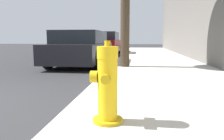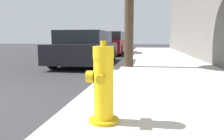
{
  "view_description": "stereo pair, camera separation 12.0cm",
  "coord_description": "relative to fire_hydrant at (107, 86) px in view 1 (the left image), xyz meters",
  "views": [
    {
      "loc": [
        2.87,
        -2.29,
        1.0
      ],
      "look_at": [
        2.45,
        1.11,
        0.51
      ],
      "focal_mm": 35.0,
      "sensor_mm": 36.0,
      "label": 1
    },
    {
      "loc": [
        2.99,
        -2.28,
        1.0
      ],
      "look_at": [
        2.45,
        1.11,
        0.51
      ],
      "focal_mm": 35.0,
      "sensor_mm": 36.0,
      "label": 2
    }
  ],
  "objects": [
    {
      "name": "parked_car_near",
      "position": [
        -1.89,
        6.09,
        0.12
      ],
      "size": [
        1.81,
        4.49,
        1.29
      ],
      "color": "black",
      "rests_on": "ground_plane"
    },
    {
      "name": "fire_hydrant",
      "position": [
        0.0,
        0.0,
        0.0
      ],
      "size": [
        0.34,
        0.33,
        0.86
      ],
      "color": "#C39C11",
      "rests_on": "sidewalk_slab"
    },
    {
      "name": "sidewalk_slab",
      "position": [
        1.02,
        0.09,
        -0.45
      ],
      "size": [
        3.25,
        40.0,
        0.12
      ],
      "color": "beige",
      "rests_on": "ground_plane"
    },
    {
      "name": "parked_car_mid",
      "position": [
        -1.9,
        11.78,
        0.18
      ],
      "size": [
        1.87,
        4.59,
        1.43
      ],
      "color": "maroon",
      "rests_on": "ground_plane"
    }
  ]
}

